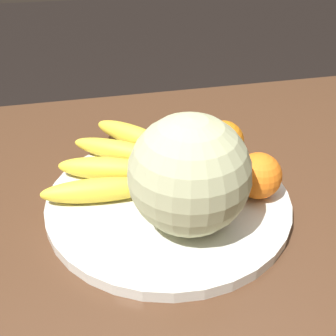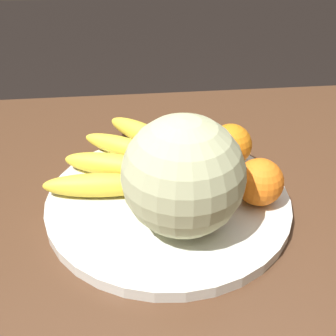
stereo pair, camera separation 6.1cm
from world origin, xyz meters
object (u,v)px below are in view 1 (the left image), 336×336
object	(u,v)px
melon	(189,175)
orange_front_left	(184,162)
orange_front_right	(258,176)
orange_mid_center	(223,141)
banana_bunch	(117,160)
fruit_bowl	(168,198)
kitchen_table	(192,247)
orange_back_left	(222,163)

from	to	relation	value
melon	orange_front_left	size ratio (longest dim) A/B	2.51
orange_front_right	orange_front_left	bearing A→B (deg)	-35.08
melon	orange_mid_center	distance (m)	0.19
melon	orange_front_left	distance (m)	0.12
banana_bunch	orange_front_right	distance (m)	0.24
fruit_bowl	orange_front_left	world-z (taller)	orange_front_left
fruit_bowl	orange_front_left	size ratio (longest dim) A/B	5.78
kitchen_table	orange_back_left	world-z (taller)	orange_back_left
melon	orange_front_left	world-z (taller)	melon
orange_front_right	kitchen_table	bearing A→B (deg)	-19.03
fruit_bowl	banana_bunch	world-z (taller)	banana_bunch
banana_bunch	orange_front_left	distance (m)	0.12
banana_bunch	orange_mid_center	xyz separation A→B (m)	(-0.19, 0.01, 0.02)
orange_back_left	orange_front_right	bearing A→B (deg)	126.70
melon	orange_mid_center	world-z (taller)	melon
fruit_bowl	orange_back_left	world-z (taller)	orange_back_left
orange_back_left	orange_front_left	bearing A→B (deg)	-15.30
kitchen_table	orange_mid_center	distance (m)	0.20
orange_front_right	orange_back_left	size ratio (longest dim) A/B	1.15
orange_front_left	banana_bunch	bearing A→B (deg)	-26.11
orange_mid_center	orange_back_left	bearing A→B (deg)	68.49
kitchen_table	melon	size ratio (longest dim) A/B	7.44
orange_front_right	banana_bunch	bearing A→B (deg)	-30.67
orange_back_left	kitchen_table	bearing A→B (deg)	23.68
banana_bunch	orange_front_right	size ratio (longest dim) A/B	3.61
banana_bunch	orange_back_left	size ratio (longest dim) A/B	4.17
fruit_bowl	banana_bunch	size ratio (longest dim) A/B	1.46
fruit_bowl	orange_mid_center	xyz separation A→B (m)	(-0.12, -0.08, 0.05)
fruit_bowl	orange_front_right	xyz separation A→B (m)	(-0.14, 0.03, 0.04)
kitchen_table	orange_front_right	world-z (taller)	orange_front_right
orange_front_left	orange_mid_center	xyz separation A→B (m)	(-0.08, -0.04, 0.00)
orange_front_right	orange_mid_center	size ratio (longest dim) A/B	0.98
orange_front_right	orange_back_left	distance (m)	0.07
kitchen_table	orange_front_right	size ratio (longest dim) A/B	17.12
orange_mid_center	fruit_bowl	bearing A→B (deg)	33.65
fruit_bowl	orange_back_left	distance (m)	0.11
orange_front_left	fruit_bowl	bearing A→B (deg)	45.71
orange_front_right	orange_back_left	bearing A→B (deg)	-53.30
fruit_bowl	orange_mid_center	size ratio (longest dim) A/B	5.19
fruit_bowl	banana_bunch	xyz separation A→B (m)	(0.07, -0.09, 0.03)
orange_front_right	orange_mid_center	distance (m)	0.11
melon	orange_back_left	bearing A→B (deg)	-131.95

